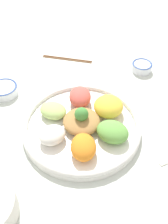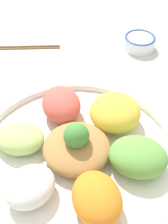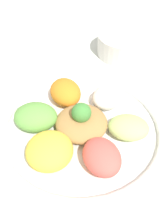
{
  "view_description": "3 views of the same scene",
  "coord_description": "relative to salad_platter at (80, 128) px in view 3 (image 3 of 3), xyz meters",
  "views": [
    {
      "loc": [
        0.46,
        0.37,
        0.69
      ],
      "look_at": [
        -0.01,
        0.01,
        0.06
      ],
      "focal_mm": 42.0,
      "sensor_mm": 36.0,
      "label": 1
    },
    {
      "loc": [
        0.33,
        0.17,
        0.49
      ],
      "look_at": [
        -0.04,
        0.02,
        0.09
      ],
      "focal_mm": 50.0,
      "sensor_mm": 36.0,
      "label": 2
    },
    {
      "loc": [
        -0.38,
        -0.11,
        0.5
      ],
      "look_at": [
        0.03,
        0.02,
        0.07
      ],
      "focal_mm": 42.0,
      "sensor_mm": 36.0,
      "label": 3
    }
  ],
  "objects": [
    {
      "name": "salad_platter",
      "position": [
        0.0,
        0.0,
        0.0
      ],
      "size": [
        0.4,
        0.4,
        0.1
      ],
      "color": "white",
      "rests_on": "ground_plane"
    },
    {
      "name": "side_serving_bowl",
      "position": [
        0.39,
        -0.02,
        0.01
      ],
      "size": [
        0.18,
        0.18,
        0.07
      ],
      "color": "silver",
      "rests_on": "ground_plane"
    },
    {
      "name": "ground_plane",
      "position": [
        -0.01,
        -0.03,
        -0.03
      ],
      "size": [
        2.4,
        2.4,
        0.0
      ],
      "primitive_type": "plane",
      "color": "silver"
    }
  ]
}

